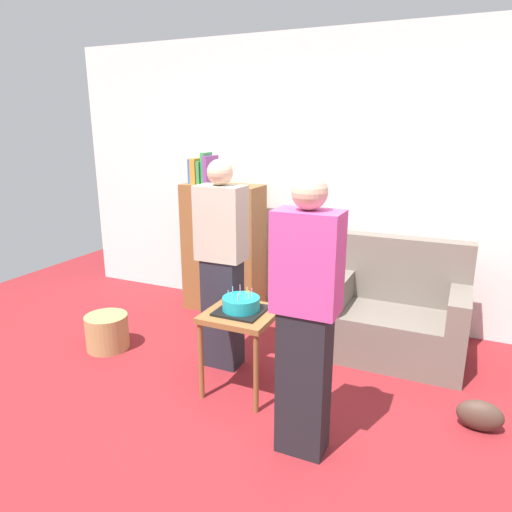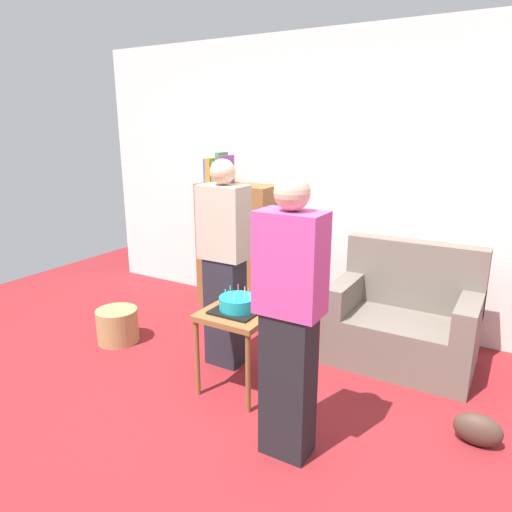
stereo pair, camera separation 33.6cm
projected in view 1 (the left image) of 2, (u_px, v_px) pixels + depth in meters
ground_plane at (253, 426)px, 2.99m from camera, size 8.00×8.00×0.00m
wall_back at (343, 181)px, 4.41m from camera, size 6.00×0.10×2.70m
couch at (396, 315)px, 3.86m from camera, size 1.10×0.70×0.96m
bookshelf at (223, 246)px, 4.74m from camera, size 0.80×0.36×1.61m
side_table at (241, 324)px, 3.27m from camera, size 0.48×0.48×0.61m
birthday_cake at (241, 305)px, 3.23m from camera, size 0.32×0.32×0.17m
person_blowing_candles at (222, 265)px, 3.55m from camera, size 0.36×0.22×1.63m
person_holding_cake at (306, 319)px, 2.57m from camera, size 0.36×0.22×1.63m
wicker_basket at (107, 332)px, 4.00m from camera, size 0.36×0.36×0.30m
handbag at (480, 415)px, 2.93m from camera, size 0.28×0.14×0.20m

